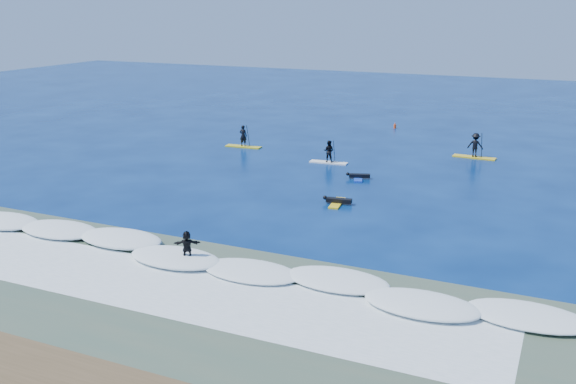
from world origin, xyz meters
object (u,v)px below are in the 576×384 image
at_px(prone_paddler_near, 337,201).
at_px(wave_surfer, 187,247).
at_px(sup_paddler_left, 243,139).
at_px(sup_paddler_center, 329,153).
at_px(prone_paddler_far, 358,177).
at_px(sup_paddler_right, 475,147).
at_px(marker_buoy, 395,126).

distance_m(prone_paddler_near, wave_surfer, 12.39).
bearing_deg(sup_paddler_left, sup_paddler_center, -19.02).
bearing_deg(wave_surfer, prone_paddler_far, 52.18).
height_order(sup_paddler_left, prone_paddler_far, sup_paddler_left).
xyz_separation_m(sup_paddler_center, sup_paddler_right, (10.12, 6.50, 0.14)).
relative_size(sup_paddler_right, marker_buoy, 5.70).
height_order(sup_paddler_right, prone_paddler_near, sup_paddler_right).
bearing_deg(sup_paddler_left, sup_paddler_right, 8.48).
distance_m(sup_paddler_left, sup_paddler_right, 19.38).
xyz_separation_m(sup_paddler_right, prone_paddler_near, (-5.83, -16.26, -0.76)).
xyz_separation_m(sup_paddler_right, prone_paddler_far, (-6.54, -9.99, -0.77)).
height_order(prone_paddler_near, marker_buoy, marker_buoy).
distance_m(sup_paddler_center, marker_buoy, 16.41).
bearing_deg(prone_paddler_near, sup_paddler_right, -26.98).
height_order(sup_paddler_center, wave_surfer, sup_paddler_center).
distance_m(sup_paddler_right, prone_paddler_near, 17.29).
xyz_separation_m(prone_paddler_far, marker_buoy, (-2.71, 19.88, 0.11)).
bearing_deg(sup_paddler_left, prone_paddler_near, -46.57).
bearing_deg(sup_paddler_left, wave_surfer, -71.46).
xyz_separation_m(sup_paddler_left, prone_paddler_far, (12.40, -5.92, -0.54)).
distance_m(sup_paddler_left, prone_paddler_near, 17.91).
bearing_deg(sup_paddler_right, sup_paddler_left, -164.68).
bearing_deg(prone_paddler_far, sup_paddler_left, 45.66).
height_order(sup_paddler_right, wave_surfer, sup_paddler_right).
height_order(sup_paddler_center, prone_paddler_far, sup_paddler_center).
distance_m(sup_paddler_right, prone_paddler_far, 11.97).
height_order(sup_paddler_right, prone_paddler_far, sup_paddler_right).
xyz_separation_m(sup_paddler_left, sup_paddler_center, (8.82, -2.42, 0.08)).
distance_m(sup_paddler_right, wave_surfer, 29.62).
bearing_deg(marker_buoy, sup_paddler_center, -93.05).
bearing_deg(wave_surfer, sup_paddler_right, 42.29).
height_order(sup_paddler_left, wave_surfer, sup_paddler_left).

